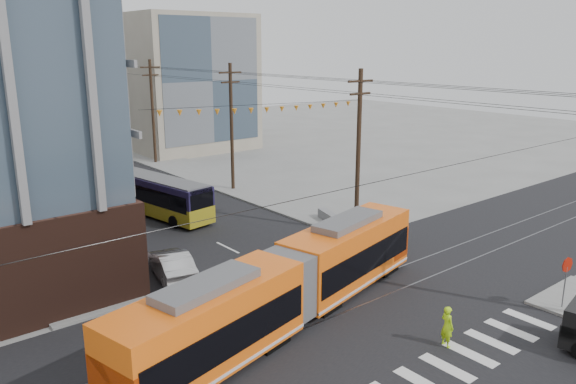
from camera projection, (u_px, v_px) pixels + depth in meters
name	position (u px, v px, depth m)	size (l,w,h in m)	color
ground	(401.00, 333.00, 25.04)	(160.00, 160.00, 0.00)	slate
bg_bldg_ne_near	(182.00, 82.00, 68.72)	(14.00, 14.00, 16.00)	gray
bg_bldg_ne_far	(129.00, 82.00, 85.16)	(16.00, 16.00, 14.00)	#8C99A5
utility_pole_far	(99.00, 102.00, 70.74)	(0.30, 0.30, 11.00)	black
streetcar	(288.00, 286.00, 25.52)	(19.01, 2.67, 3.66)	#FE6411
city_bus	(156.00, 195.00, 42.08)	(2.33, 10.73, 3.04)	#1E183C
parked_car_silver	(172.00, 265.00, 30.67)	(1.70, 4.87, 1.60)	#AFAFAF
parked_car_white	(122.00, 247.00, 33.60)	(1.93, 4.75, 1.38)	#B4A4A6
parked_car_grey	(92.00, 227.00, 37.73)	(1.96, 4.24, 1.18)	#51565D
pedestrian	(447.00, 326.00, 23.71)	(0.67, 0.44, 1.83)	#ACEA13
stop_sign	(565.00, 286.00, 26.88)	(0.77, 0.77, 2.54)	#A50F00
jersey_barrier	(333.00, 220.00, 39.78)	(0.88, 3.91, 0.78)	gray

